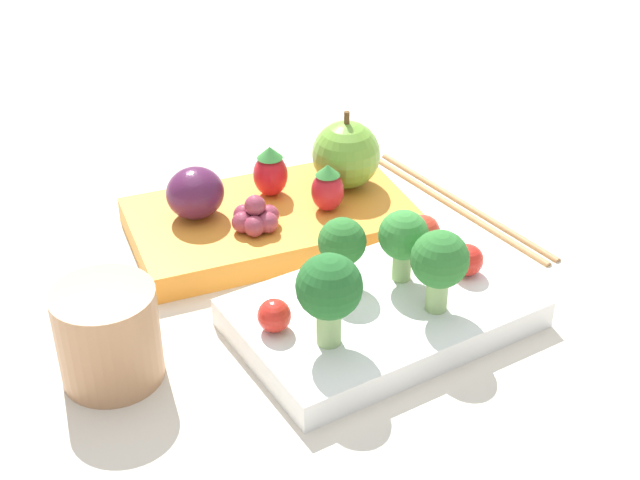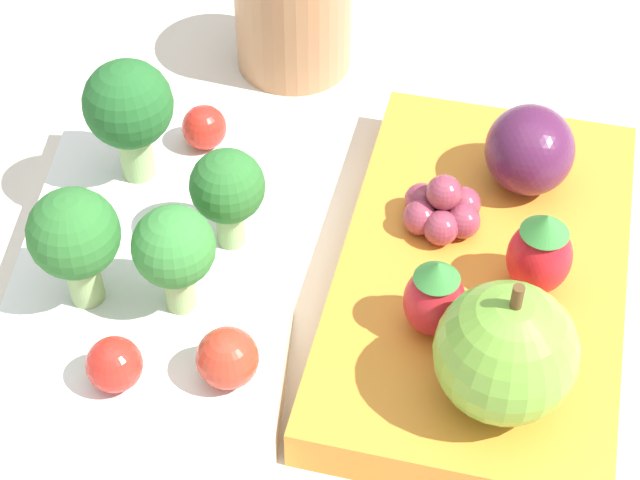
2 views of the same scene
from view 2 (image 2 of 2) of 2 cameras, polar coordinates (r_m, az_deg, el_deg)
ground_plane at (r=0.49m, az=0.04°, el=-2.07°), size 4.00×4.00×0.00m
bento_box_savoury at (r=0.48m, az=-8.57°, el=-1.72°), size 0.20×0.13×0.02m
bento_box_fruit at (r=0.48m, az=8.57°, el=-1.66°), size 0.23×0.15×0.02m
broccoli_floret_0 at (r=0.49m, az=-10.17°, el=6.94°), size 0.04×0.04×0.06m
broccoli_floret_1 at (r=0.43m, az=-7.79°, el=-0.54°), size 0.03×0.03×0.05m
broccoli_floret_2 at (r=0.45m, az=-5.04°, el=2.38°), size 0.03×0.03×0.05m
broccoli_floret_3 at (r=0.44m, az=-12.97°, el=0.14°), size 0.04×0.04×0.06m
cherry_tomato_0 at (r=0.42m, az=-4.96°, el=-6.29°), size 0.02×0.02×0.02m
cherry_tomato_1 at (r=0.43m, az=-10.91°, el=-6.54°), size 0.02×0.02×0.02m
cherry_tomato_2 at (r=0.52m, az=-6.19°, el=5.99°), size 0.02×0.02×0.02m
apple at (r=0.41m, az=9.88°, el=-5.95°), size 0.05×0.05×0.06m
strawberry_0 at (r=0.43m, az=6.13°, el=-3.04°), size 0.03×0.03×0.04m
strawberry_1 at (r=0.45m, az=11.66°, el=-0.67°), size 0.03×0.03×0.04m
plum at (r=0.50m, az=11.12°, el=4.75°), size 0.04×0.04×0.04m
grape_cluster at (r=0.48m, az=6.53°, el=1.70°), size 0.04×0.03×0.03m
drinking_cup at (r=0.59m, az=-1.44°, el=11.95°), size 0.06×0.06×0.06m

